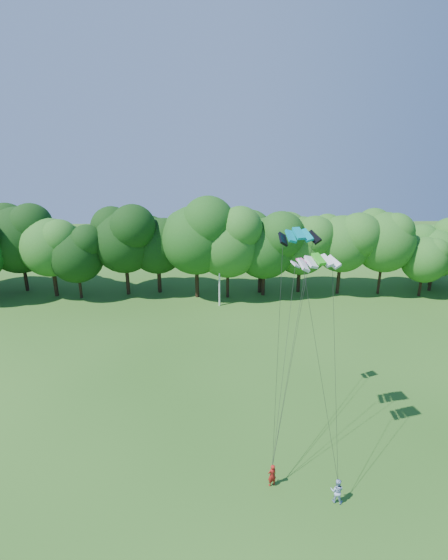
{
  "coord_description": "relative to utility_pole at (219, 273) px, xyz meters",
  "views": [
    {
      "loc": [
        -0.46,
        -18.74,
        22.3
      ],
      "look_at": [
        0.67,
        13.0,
        10.61
      ],
      "focal_mm": 28.0,
      "sensor_mm": 36.0,
      "label": 1
    }
  ],
  "objects": [
    {
      "name": "kite_flyer_left",
      "position": [
        2.62,
        -29.28,
        -3.59
      ],
      "size": [
        0.7,
        0.6,
        1.64
      ],
      "primitive_type": "imported",
      "rotation": [
        0.0,
        0.0,
        3.54
      ],
      "color": "#A51A15",
      "rests_on": "ground"
    },
    {
      "name": "tree_back_east",
      "position": [
        29.27,
        4.23,
        2.09
      ],
      "size": [
        7.16,
        7.16,
        10.42
      ],
      "color": "#362615",
      "rests_on": "ground"
    },
    {
      "name": "kite_flyer_right",
      "position": [
        6.44,
        -30.69,
        -3.57
      ],
      "size": [
        0.99,
        0.89,
        1.69
      ],
      "primitive_type": "imported",
      "rotation": [
        0.0,
        0.0,
        2.79
      ],
      "color": "#A1B9DF",
      "rests_on": "ground"
    },
    {
      "name": "utility_pole",
      "position": [
        0.0,
        0.0,
        0.0
      ],
      "size": [
        1.71,
        0.33,
        8.6
      ],
      "rotation": [
        0.0,
        0.0,
        -0.15
      ],
      "color": "silver",
      "rests_on": "ground"
    },
    {
      "name": "kite_green",
      "position": [
        5.26,
        -26.58,
        10.11
      ],
      "size": [
        2.67,
        1.74,
        0.48
      ],
      "rotation": [
        0.0,
        0.0,
        0.28
      ],
      "color": "green",
      "rests_on": "ground"
    },
    {
      "name": "kite_teal",
      "position": [
        4.35,
        -24.78,
        11.22
      ],
      "size": [
        2.72,
        1.6,
        0.58
      ],
      "rotation": [
        0.0,
        0.0,
        0.2
      ],
      "color": "#04828D",
      "rests_on": "ground"
    },
    {
      "name": "kite_pink",
      "position": [
        5.64,
        -20.26,
        7.95
      ],
      "size": [
        1.72,
        1.3,
        0.28
      ],
      "rotation": [
        0.0,
        0.0,
        0.4
      ],
      "color": "#F042A2",
      "rests_on": "ground"
    },
    {
      "name": "tree_back_center",
      "position": [
        5.62,
        4.44,
        2.47
      ],
      "size": [
        7.58,
        7.58,
        11.03
      ],
      "color": "black",
      "rests_on": "ground"
    },
    {
      "name": "ground",
      "position": [
        -0.79,
        -32.39,
        -4.41
      ],
      "size": [
        160.0,
        160.0,
        0.0
      ],
      "primitive_type": "plane",
      "color": "#214F15",
      "rests_on": "ground"
    }
  ]
}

